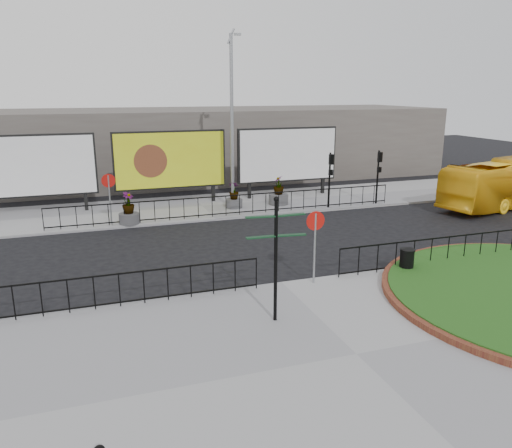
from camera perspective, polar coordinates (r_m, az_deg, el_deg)
name	(u,v)px	position (r m, az deg, el deg)	size (l,w,h in m)	color
ground	(281,285)	(16.99, 2.92, -7.00)	(90.00, 90.00, 0.00)	black
pavement_near	(356,356)	(12.93, 11.40, -14.59)	(30.00, 10.00, 0.12)	gray
pavement_far	(202,207)	(27.97, -6.17, 1.97)	(44.00, 6.00, 0.12)	gray
railing_near_left	(94,293)	(15.41, -18.01, -7.48)	(10.00, 0.10, 1.10)	black
railing_near_right	(448,250)	(19.77, 21.11, -2.76)	(9.00, 0.10, 1.10)	black
railing_far	(233,205)	(25.52, -2.67, 2.17)	(18.00, 0.10, 1.10)	black
speed_sign_far	(109,188)	(24.44, -16.45, 3.96)	(0.64, 0.07, 2.47)	gray
speed_sign_near	(315,231)	(16.41, 6.77, -0.83)	(0.64, 0.07, 2.47)	gray
billboard_left	(33,166)	(27.96, -24.13, 6.03)	(6.20, 0.31, 4.10)	black
billboard_mid	(170,160)	(28.17, -9.76, 7.19)	(6.20, 0.31, 4.10)	black
billboard_right	(288,155)	(30.07, 3.63, 7.87)	(6.20, 0.31, 4.10)	black
lamp_post	(232,120)	(26.69, -2.76, 11.76)	(0.74, 0.18, 9.23)	gray
signal_pole_a	(330,172)	(27.29, 8.48, 5.93)	(0.22, 0.26, 3.00)	black
signal_pole_b	(379,169)	(28.78, 13.84, 6.13)	(0.22, 0.26, 3.00)	black
building_backdrop	(171,144)	(37.27, -9.74, 8.95)	(40.00, 10.00, 5.00)	#5E5852
fingerpost_sign	(276,247)	(13.52, 2.28, -2.67)	(1.67, 0.38, 3.56)	black
litter_bin	(407,261)	(18.38, 16.84, -4.06)	(0.53, 0.53, 0.87)	black
bus	(508,183)	(31.30, 26.85, 4.19)	(2.23, 9.51, 2.65)	#EEB115
planter_a	(129,212)	(24.73, -14.34, 1.35)	(0.97, 0.97, 1.54)	#4C4C4F
planter_b	(234,198)	(27.28, -2.53, 2.96)	(0.91, 0.91, 1.42)	#4C4C4F
planter_c	(279,194)	(28.09, 2.59, 3.41)	(1.09, 1.09, 1.61)	#4C4C4F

